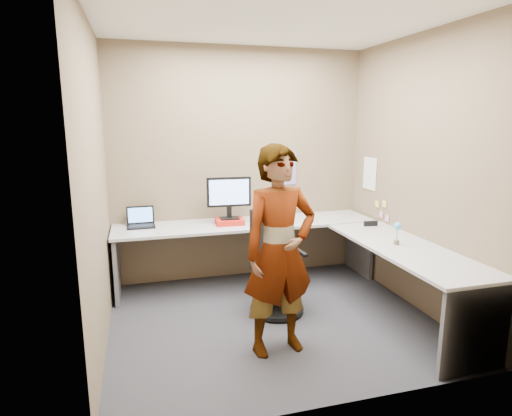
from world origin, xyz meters
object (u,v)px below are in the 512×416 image
object	(u,v)px
office_chair	(275,271)
person	(280,251)
desk	(302,246)
monitor	(229,194)

from	to	relation	value
office_chair	person	bearing A→B (deg)	-108.88
desk	monitor	size ratio (longest dim) A/B	6.04
desk	office_chair	bearing A→B (deg)	-153.11
desk	office_chair	size ratio (longest dim) A/B	2.99
person	desk	bearing A→B (deg)	50.15
desk	person	xyz separation A→B (m)	(-0.55, -0.90, 0.26)
person	monitor	bearing A→B (deg)	85.16
monitor	person	distance (m)	1.50
office_chair	person	size ratio (longest dim) A/B	0.59
monitor	office_chair	world-z (taller)	monitor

